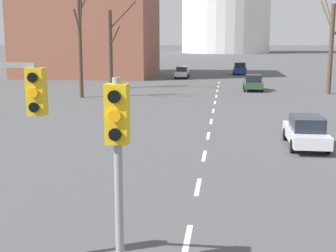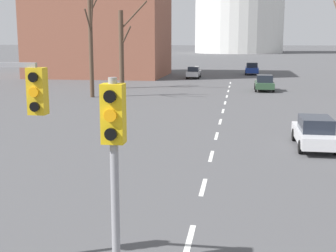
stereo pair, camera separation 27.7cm
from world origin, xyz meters
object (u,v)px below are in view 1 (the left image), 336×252
(sedan_near_right, at_px, (182,72))
(sedan_mid_centre, at_px, (240,68))
(traffic_signal_centre_tall, at_px, (118,162))
(sedan_far_left, at_px, (306,131))
(sedan_near_left, at_px, (253,83))

(sedan_near_right, bearing_deg, sedan_mid_centre, 44.32)
(traffic_signal_centre_tall, distance_m, sedan_far_left, 16.82)
(sedan_near_right, xyz_separation_m, sedan_far_left, (9.82, -39.76, -0.03))
(sedan_near_right, bearing_deg, traffic_signal_centre_tall, -85.62)
(traffic_signal_centre_tall, distance_m, sedan_mid_centre, 63.22)
(sedan_near_left, relative_size, sedan_far_left, 0.91)
(traffic_signal_centre_tall, relative_size, sedan_mid_centre, 1.03)
(sedan_mid_centre, bearing_deg, sedan_near_left, -87.94)
(sedan_far_left, bearing_deg, traffic_signal_centre_tall, -109.56)
(traffic_signal_centre_tall, bearing_deg, sedan_far_left, 70.44)
(traffic_signal_centre_tall, relative_size, sedan_near_right, 1.01)
(traffic_signal_centre_tall, bearing_deg, sedan_near_left, 83.92)
(sedan_near_left, distance_m, sedan_far_left, 25.27)
(sedan_near_right, xyz_separation_m, sedan_mid_centre, (7.81, 7.63, 0.09))
(sedan_near_left, bearing_deg, sedan_near_right, 120.66)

